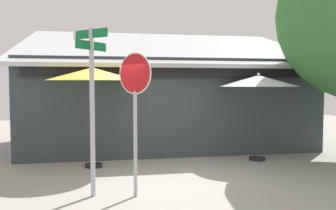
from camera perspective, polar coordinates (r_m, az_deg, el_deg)
ground_plane at (r=7.76m, az=-0.05°, el=-12.80°), size 28.00×28.00×0.10m
cafe_building at (r=12.12m, az=-0.42°, el=0.74°), size 9.68×5.43×4.29m
street_sign_post at (r=6.50m, az=-12.70°, el=1.43°), size 0.65×0.61×3.16m
stop_sign at (r=6.34m, az=-5.57°, el=1.43°), size 0.55×0.57×2.72m
patio_umbrella_mustard_left at (r=8.84m, az=-12.61°, el=4.98°), size 2.32×2.32×2.63m
patio_umbrella_ivory_center at (r=9.75m, az=14.96°, el=3.79°), size 2.21×2.21×2.45m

